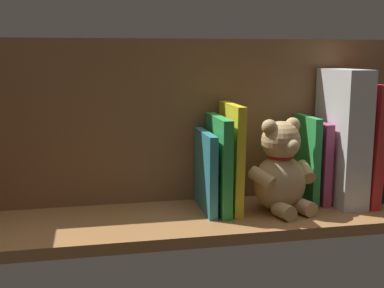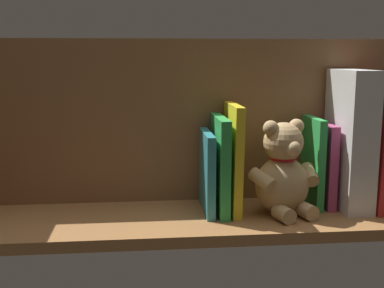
# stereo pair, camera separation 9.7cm
# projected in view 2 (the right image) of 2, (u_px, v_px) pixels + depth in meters

# --- Properties ---
(ground_plane) EXTENTS (0.99, 0.26, 0.02)m
(ground_plane) POSITION_uv_depth(u_px,v_px,m) (192.00, 219.00, 1.00)
(ground_plane) COLOR #9E6B3D
(shelf_back_panel) EXTENTS (0.99, 0.02, 0.35)m
(shelf_back_panel) POSITION_uv_depth(u_px,v_px,m) (187.00, 121.00, 1.07)
(shelf_back_panel) COLOR brown
(shelf_back_panel) RESTS_ON ground_plane
(book_1) EXTENTS (0.01, 0.11, 0.23)m
(book_1) POSITION_uv_depth(u_px,v_px,m) (378.00, 151.00, 1.05)
(book_1) COLOR green
(book_1) RESTS_ON ground_plane
(book_2) EXTENTS (0.03, 0.15, 0.26)m
(book_2) POSITION_uv_depth(u_px,v_px,m) (372.00, 146.00, 1.03)
(book_2) COLOR red
(book_2) RESTS_ON ground_plane
(dictionary_thick_white) EXTENTS (0.06, 0.15, 0.29)m
(dictionary_thick_white) POSITION_uv_depth(u_px,v_px,m) (350.00, 140.00, 1.02)
(dictionary_thick_white) COLOR silver
(dictionary_thick_white) RESTS_ON ground_plane
(book_3) EXTENTS (0.02, 0.11, 0.18)m
(book_3) POSITION_uv_depth(u_px,v_px,m) (324.00, 164.00, 1.05)
(book_3) COLOR #B23F72
(book_3) RESTS_ON ground_plane
(book_4) EXTENTS (0.02, 0.11, 0.19)m
(book_4) POSITION_uv_depth(u_px,v_px,m) (313.00, 162.00, 1.04)
(book_4) COLOR green
(book_4) RESTS_ON ground_plane
(teddy_bear) EXTENTS (0.15, 0.14, 0.19)m
(teddy_bear) POSITION_uv_depth(u_px,v_px,m) (283.00, 173.00, 0.99)
(teddy_bear) COLOR tan
(teddy_bear) RESTS_ON ground_plane
(book_5) EXTENTS (0.02, 0.14, 0.22)m
(book_5) POSITION_uv_depth(u_px,v_px,m) (233.00, 158.00, 1.01)
(book_5) COLOR yellow
(book_5) RESTS_ON ground_plane
(book_6) EXTENTS (0.02, 0.15, 0.19)m
(book_6) POSITION_uv_depth(u_px,v_px,m) (220.00, 164.00, 1.00)
(book_6) COLOR green
(book_6) RESTS_ON ground_plane
(book_7) EXTENTS (0.02, 0.14, 0.16)m
(book_7) POSITION_uv_depth(u_px,v_px,m) (207.00, 172.00, 1.01)
(book_7) COLOR teal
(book_7) RESTS_ON ground_plane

